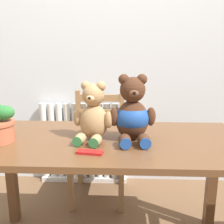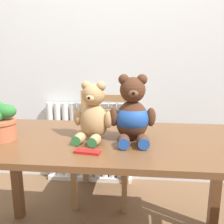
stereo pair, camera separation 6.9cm
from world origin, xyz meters
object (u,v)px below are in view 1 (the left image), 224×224
(wooden_chair_behind, at_px, (99,145))
(teddy_bear_right, at_px, (132,114))
(teddy_bear_left, at_px, (93,115))
(chocolate_bar, at_px, (90,152))

(wooden_chair_behind, height_order, teddy_bear_right, teddy_bear_right)
(teddy_bear_left, bearing_deg, wooden_chair_behind, -75.54)
(teddy_bear_right, bearing_deg, wooden_chair_behind, -75.18)
(wooden_chair_behind, height_order, teddy_bear_left, teddy_bear_left)
(teddy_bear_left, relative_size, teddy_bear_right, 0.89)
(wooden_chair_behind, bearing_deg, teddy_bear_right, 109.28)
(chocolate_bar, bearing_deg, wooden_chair_behind, 93.05)
(teddy_bear_left, distance_m, teddy_bear_right, 0.20)
(teddy_bear_left, height_order, chocolate_bar, teddy_bear_left)
(wooden_chair_behind, bearing_deg, chocolate_bar, 93.05)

